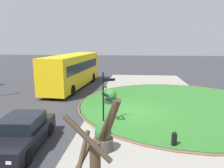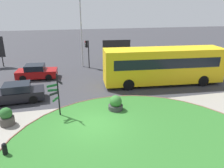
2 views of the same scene
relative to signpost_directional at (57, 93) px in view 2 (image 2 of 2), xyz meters
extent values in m
plane|color=#333338|center=(2.10, -1.63, -1.69)|extent=(120.00, 120.00, 0.00)
cube|color=gray|center=(2.10, -3.19, -1.68)|extent=(32.00, 8.89, 0.02)
cylinder|color=#2D6B28|center=(4.12, -4.89, -1.64)|extent=(14.35, 14.35, 0.10)
torus|color=brown|center=(4.12, -4.89, -1.63)|extent=(14.66, 14.66, 0.11)
cylinder|color=black|center=(0.08, 0.09, -0.25)|extent=(0.09, 0.09, 2.87)
sphere|color=black|center=(0.08, 0.09, 1.23)|extent=(0.10, 0.10, 0.10)
cube|color=black|center=(0.24, -0.26, 0.83)|extent=(0.32, 0.62, 0.15)
cube|color=#195128|center=(-0.26, -0.06, 0.56)|extent=(0.61, 0.29, 0.15)
cube|color=#195128|center=(-0.26, 0.08, 0.21)|extent=(0.59, 0.06, 0.15)
cube|color=black|center=(-0.20, -0.11, 0.03)|extent=(0.50, 0.38, 0.15)
cube|color=#195128|center=(-0.10, -0.25, -0.29)|extent=(0.35, 0.61, 0.15)
cylinder|color=black|center=(-2.52, -3.46, -1.40)|extent=(0.24, 0.24, 0.57)
sphere|color=black|center=(-2.52, -3.46, -1.07)|extent=(0.23, 0.23, 0.23)
cube|color=yellow|center=(9.46, 4.52, 0.13)|extent=(11.07, 3.24, 3.08)
cube|color=black|center=(9.55, 5.75, 0.56)|extent=(9.59, 0.72, 0.88)
cube|color=black|center=(9.37, 3.29, 0.56)|extent=(9.59, 0.72, 0.88)
cube|color=black|center=(14.92, 4.12, 0.28)|extent=(0.17, 2.00, 1.10)
cube|color=black|center=(14.92, 4.12, 1.45)|extent=(0.12, 1.34, 0.28)
cylinder|color=black|center=(13.03, 5.38, -1.19)|extent=(1.02, 0.37, 1.00)
cylinder|color=black|center=(12.86, 3.14, -1.19)|extent=(1.02, 0.37, 1.00)
cylinder|color=black|center=(6.06, 5.89, -1.19)|extent=(1.02, 0.37, 1.00)
cylinder|color=black|center=(5.89, 3.65, -1.19)|extent=(1.02, 0.37, 1.00)
cube|color=black|center=(-3.23, 3.28, -1.16)|extent=(4.32, 2.04, 0.70)
cube|color=black|center=(-3.07, 3.29, -0.54)|extent=(2.02, 1.68, 0.54)
cylinder|color=black|center=(-1.88, 2.56, -1.37)|extent=(0.65, 0.26, 0.64)
cylinder|color=black|center=(-1.98, 4.17, -1.37)|extent=(0.65, 0.26, 0.64)
cube|color=maroon|center=(-2.20, 8.81, -1.15)|extent=(4.03, 2.09, 0.72)
cube|color=black|center=(-2.35, 8.82, -0.52)|extent=(1.93, 1.73, 0.54)
cube|color=#EAEACC|center=(-0.19, 9.23, -1.11)|extent=(0.03, 0.20, 0.12)
cube|color=#EAEACC|center=(-0.27, 8.13, -1.11)|extent=(0.03, 0.20, 0.12)
cylinder|color=black|center=(-0.93, 9.57, -1.37)|extent=(0.65, 0.26, 0.64)
cylinder|color=black|center=(-1.04, 7.89, -1.37)|extent=(0.65, 0.26, 0.64)
cylinder|color=black|center=(-3.35, 9.73, -1.37)|extent=(0.65, 0.26, 0.64)
cylinder|color=black|center=(-3.46, 8.05, -1.37)|extent=(0.65, 0.26, 0.64)
cylinder|color=black|center=(3.42, 11.58, -0.07)|extent=(0.11, 0.11, 3.24)
cube|color=black|center=(3.22, 11.61, 1.16)|extent=(0.30, 0.30, 0.78)
sphere|color=red|center=(3.07, 11.63, 1.40)|extent=(0.16, 0.16, 0.16)
sphere|color=black|center=(3.07, 11.63, 1.16)|extent=(0.16, 0.16, 0.16)
sphere|color=black|center=(3.07, 11.63, 0.92)|extent=(0.16, 0.16, 0.16)
cylinder|color=#B7B7BC|center=(2.74, 12.37, 2.11)|extent=(0.16, 0.16, 7.59)
cylinder|color=black|center=(6.04, 14.17, -0.78)|extent=(0.12, 0.12, 1.82)
cylinder|color=black|center=(8.70, 13.96, -0.78)|extent=(0.12, 0.12, 1.82)
cube|color=yellow|center=(7.37, 14.07, 0.13)|extent=(3.55, 0.40, 1.93)
cube|color=black|center=(7.37, 14.00, 0.13)|extent=(3.64, 0.32, 2.03)
cylinder|color=black|center=(-6.71, 14.51, -0.48)|extent=(0.12, 0.12, 2.41)
cylinder|color=#383838|center=(3.87, 0.05, -1.47)|extent=(1.01, 1.01, 0.43)
sphere|color=#33702D|center=(3.87, 0.05, -0.98)|extent=(0.86, 0.86, 0.86)
cylinder|color=#47423D|center=(-3.09, -0.35, -1.41)|extent=(0.87, 0.87, 0.55)
sphere|color=#286028|center=(-3.09, -0.35, -0.90)|extent=(0.74, 0.74, 0.74)
camera|label=1|loc=(-11.44, -1.55, 2.95)|focal=33.72mm
camera|label=2|loc=(0.66, -13.04, 5.20)|focal=34.21mm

